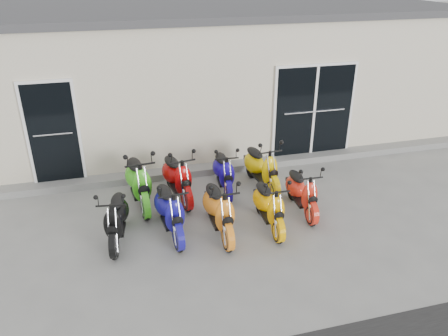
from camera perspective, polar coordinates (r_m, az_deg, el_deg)
The scene contains 15 objects.
ground at distance 8.33m, azimuth 1.07°, elevation -6.38°, with size 80.00×80.00×0.00m, color gray.
building at distance 12.48m, azimuth -5.56°, elevation 12.39°, with size 14.00×6.00×3.20m, color beige.
roof_cap at distance 12.21m, azimuth -5.91°, elevation 20.09°, with size 14.20×6.20×0.16m, color #3F3F42.
front_step at distance 10.02m, azimuth -2.09°, elevation -0.11°, with size 14.00×0.40×0.15m, color gray.
door_left at distance 9.58m, azimuth -21.47°, elevation 4.54°, with size 1.07×0.08×2.22m, color black.
door_right at distance 10.54m, azimuth 11.65°, elevation 7.63°, with size 2.02×0.08×2.22m, color black.
scooter_front_black at distance 7.62m, azimuth -13.97°, elevation -5.69°, with size 0.54×1.49×1.10m, color black, non-canonical shape.
scooter_front_blue at distance 7.61m, azimuth -7.16°, elevation -4.71°, with size 0.59×1.61×1.19m, color navy, non-canonical shape.
scooter_front_orange_a at distance 7.57m, azimuth -0.69°, elevation -4.69°, with size 0.59×1.61×1.19m, color orange, non-canonical shape.
scooter_front_orange_b at distance 7.81m, azimuth 5.92°, elevation -4.22°, with size 0.54×1.49×1.10m, color #FFAF00, non-canonical shape.
scooter_front_red at distance 8.37m, azimuth 10.19°, elevation -2.38°, with size 0.53×1.47×1.08m, color red, non-canonical shape.
scooter_back_green at distance 8.60m, azimuth -11.17°, elevation -0.93°, with size 0.63×1.74×1.29m, color #42C31F, non-canonical shape.
scooter_back_red at distance 8.73m, azimuth -6.16°, elevation -0.45°, with size 0.59×1.63×1.21m, color #B70909, non-canonical shape.
scooter_back_blue at distance 8.99m, azimuth -0.05°, elevation 0.14°, with size 0.54×1.50×1.11m, color #16098D, non-canonical shape.
scooter_back_yellow at distance 9.12m, azimuth 4.93°, elevation 0.80°, with size 0.59×1.63×1.21m, color yellow, non-canonical shape.
Camera 1 is at (-1.97, -6.80, 4.40)m, focal length 35.00 mm.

